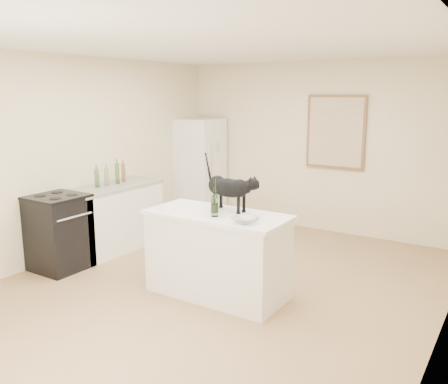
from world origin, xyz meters
TOP-DOWN VIEW (x-y plane):
  - floor at (0.00, 0.00)m, footprint 5.50×5.50m
  - ceiling at (0.00, 0.00)m, footprint 5.50×5.50m
  - wall_back at (0.00, 2.75)m, footprint 4.50×0.00m
  - wall_left at (-2.25, 0.00)m, footprint 0.00×5.50m
  - island_base at (0.10, -0.20)m, footprint 1.44×0.67m
  - island_top at (0.10, -0.20)m, footprint 1.50×0.70m
  - left_cabinets at (-1.95, 0.30)m, footprint 0.60×1.40m
  - left_countertop at (-1.95, 0.30)m, footprint 0.62×1.44m
  - stove at (-1.95, -0.60)m, footprint 0.60×0.60m
  - fridge at (-1.95, 2.35)m, footprint 0.68×0.68m
  - artwork_frame at (0.30, 2.72)m, footprint 0.90×0.03m
  - artwork_canvas at (0.30, 2.70)m, footprint 0.82×0.00m
  - black_cat at (0.14, -0.05)m, footprint 0.64×0.26m
  - wine_bottle at (0.15, -0.32)m, footprint 0.10×0.10m
  - glass_bowl at (0.54, -0.39)m, footprint 0.32×0.32m
  - fridge_paper at (-1.60, 2.44)m, footprint 0.05×0.13m
  - counter_bottle_cluster at (-1.97, 0.32)m, footprint 0.12×0.53m

SIDE VIEW (x-z plane):
  - floor at x=0.00m, z-range 0.00..0.00m
  - island_base at x=0.10m, z-range 0.00..0.86m
  - left_cabinets at x=-1.95m, z-range 0.00..0.86m
  - stove at x=-1.95m, z-range 0.00..0.90m
  - fridge at x=-1.95m, z-range 0.00..1.70m
  - island_top at x=0.10m, z-range 0.86..0.90m
  - left_countertop at x=-1.95m, z-range 0.86..0.90m
  - glass_bowl at x=0.54m, z-range 0.90..0.96m
  - counter_bottle_cluster at x=-1.97m, z-range 0.89..1.17m
  - wine_bottle at x=0.15m, z-range 0.90..1.25m
  - black_cat at x=0.14m, z-range 0.90..1.34m
  - fridge_paper at x=-1.60m, z-range 1.16..1.33m
  - wall_back at x=0.00m, z-range -0.95..3.55m
  - wall_left at x=-2.25m, z-range -1.45..4.05m
  - artwork_frame at x=0.30m, z-range 1.00..2.10m
  - artwork_canvas at x=0.30m, z-range 1.04..2.06m
  - ceiling at x=0.00m, z-range 2.60..2.60m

